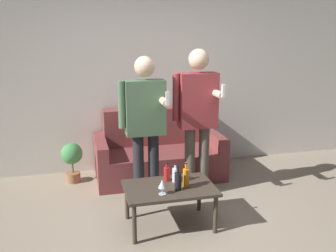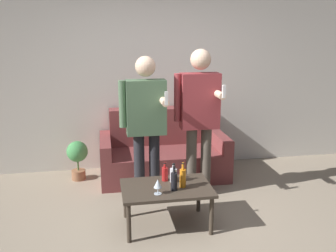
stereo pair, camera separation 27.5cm
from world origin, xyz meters
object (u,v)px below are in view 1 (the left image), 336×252
(couch, at_px, (158,153))
(bottle_orange, at_px, (176,174))
(person_standing_left, at_px, (145,119))
(coffee_table, at_px, (170,191))
(person_standing_right, at_px, (197,112))

(couch, xyz_separation_m, bottle_orange, (-0.10, -1.29, 0.20))
(couch, height_order, bottle_orange, couch)
(couch, distance_m, person_standing_left, 1.09)
(coffee_table, xyz_separation_m, person_standing_left, (-0.13, 0.62, 0.62))
(person_standing_left, bearing_deg, bottle_orange, -65.92)
(coffee_table, xyz_separation_m, bottle_orange, (0.09, 0.11, 0.13))
(bottle_orange, xyz_separation_m, person_standing_left, (-0.22, 0.50, 0.49))
(person_standing_left, height_order, person_standing_right, person_standing_right)
(bottle_orange, distance_m, person_standing_left, 0.74)
(coffee_table, relative_size, person_standing_right, 0.51)
(bottle_orange, relative_size, person_standing_left, 0.12)
(couch, relative_size, person_standing_left, 1.00)
(couch, distance_m, person_standing_right, 1.09)
(coffee_table, xyz_separation_m, person_standing_right, (0.50, 0.66, 0.66))
(couch, distance_m, bottle_orange, 1.31)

